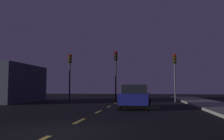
{
  "coord_description": "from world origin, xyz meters",
  "views": [
    {
      "loc": [
        2.68,
        -6.82,
        1.33
      ],
      "look_at": [
        -0.47,
        14.93,
        2.99
      ],
      "focal_mm": 38.23,
      "sensor_mm": 36.0,
      "label": 1
    }
  ],
  "objects_px": {
    "traffic_signal_right": "(175,68)",
    "car_stopped_ahead": "(135,96)",
    "traffic_signal_center": "(116,66)",
    "traffic_signal_left": "(70,68)"
  },
  "relations": [
    {
      "from": "traffic_signal_left",
      "to": "car_stopped_ahead",
      "type": "height_order",
      "value": "traffic_signal_left"
    },
    {
      "from": "traffic_signal_center",
      "to": "traffic_signal_right",
      "type": "distance_m",
      "value": 5.64
    },
    {
      "from": "traffic_signal_right",
      "to": "car_stopped_ahead",
      "type": "bearing_deg",
      "value": -114.99
    },
    {
      "from": "traffic_signal_right",
      "to": "car_stopped_ahead",
      "type": "height_order",
      "value": "traffic_signal_right"
    },
    {
      "from": "traffic_signal_left",
      "to": "traffic_signal_center",
      "type": "relative_size",
      "value": 0.96
    },
    {
      "from": "traffic_signal_center",
      "to": "car_stopped_ahead",
      "type": "bearing_deg",
      "value": -72.88
    },
    {
      "from": "traffic_signal_left",
      "to": "traffic_signal_center",
      "type": "height_order",
      "value": "traffic_signal_center"
    },
    {
      "from": "traffic_signal_right",
      "to": "car_stopped_ahead",
      "type": "xyz_separation_m",
      "value": [
        -3.39,
        -7.28,
        -2.41
      ]
    },
    {
      "from": "traffic_signal_left",
      "to": "traffic_signal_right",
      "type": "bearing_deg",
      "value": -0.0
    },
    {
      "from": "traffic_signal_left",
      "to": "traffic_signal_right",
      "type": "xyz_separation_m",
      "value": [
        10.31,
        -0.0,
        -0.13
      ]
    }
  ]
}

